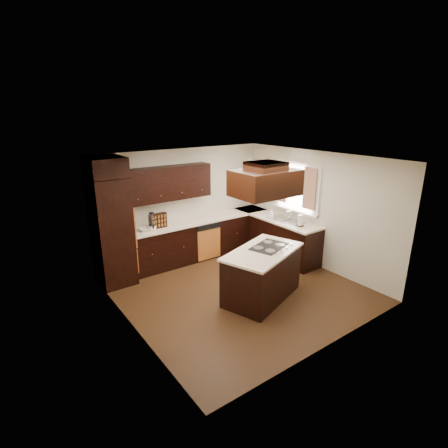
{
  "coord_description": "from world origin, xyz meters",
  "views": [
    {
      "loc": [
        -3.74,
        -4.71,
        3.28
      ],
      "look_at": [
        0.1,
        0.6,
        1.15
      ],
      "focal_mm": 28.0,
      "sensor_mm": 36.0,
      "label": 1
    }
  ],
  "objects_px": {
    "oven_column": "(112,232)",
    "island": "(262,275)",
    "range_hood": "(265,183)",
    "spice_rack": "(158,221)"
  },
  "relations": [
    {
      "from": "oven_column",
      "to": "island",
      "type": "bearing_deg",
      "value": -48.06
    },
    {
      "from": "oven_column",
      "to": "island",
      "type": "relative_size",
      "value": 1.41
    },
    {
      "from": "island",
      "to": "range_hood",
      "type": "distance_m",
      "value": 1.72
    },
    {
      "from": "range_hood",
      "to": "spice_rack",
      "type": "xyz_separation_m",
      "value": [
        -0.87,
        2.32,
        -1.08
      ]
    },
    {
      "from": "oven_column",
      "to": "island",
      "type": "distance_m",
      "value": 2.99
    },
    {
      "from": "oven_column",
      "to": "spice_rack",
      "type": "relative_size",
      "value": 5.56
    },
    {
      "from": "oven_column",
      "to": "island",
      "type": "xyz_separation_m",
      "value": [
        1.95,
        -2.17,
        -0.62
      ]
    },
    {
      "from": "oven_column",
      "to": "range_hood",
      "type": "xyz_separation_m",
      "value": [
        1.88,
        -2.25,
        1.1
      ]
    },
    {
      "from": "oven_column",
      "to": "range_hood",
      "type": "relative_size",
      "value": 2.02
    },
    {
      "from": "island",
      "to": "range_hood",
      "type": "relative_size",
      "value": 1.44
    }
  ]
}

